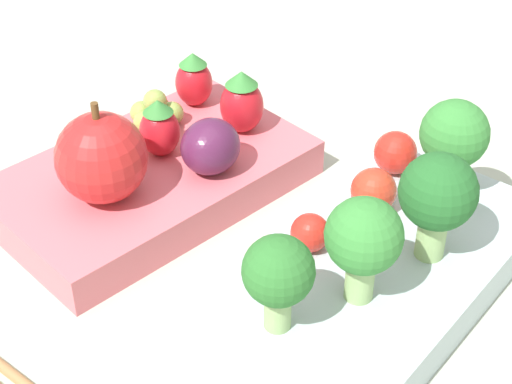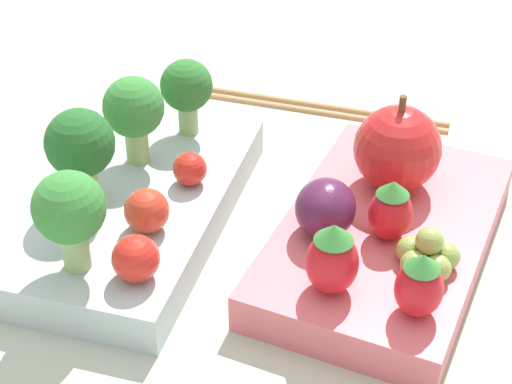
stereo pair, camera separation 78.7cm
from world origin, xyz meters
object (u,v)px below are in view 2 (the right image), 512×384
Objects in this scene: bento_box_fruit at (385,238)px; chopsticks_pair at (314,106)px; strawberry_0 at (332,259)px; cherry_tomato_2 at (190,169)px; broccoli_floret_0 at (80,147)px; broccoli_floret_3 at (69,211)px; broccoli_floret_2 at (187,88)px; grape_cluster at (428,254)px; plum at (325,208)px; apple at (397,149)px; broccoli_floret_1 at (134,110)px; cherry_tomato_0 at (147,211)px; bento_box_savoury at (133,207)px; strawberry_2 at (419,285)px; strawberry_1 at (392,206)px; cherry_tomato_1 at (136,258)px.

bento_box_fruit reaches higher than chopsticks_pair.
strawberry_0 is 0.21× the size of chopsticks_pair.
cherry_tomato_2 is 0.13m from strawberry_0.
strawberry_0 is at bearing -102.79° from broccoli_floret_0.
broccoli_floret_3 is at bearing 98.38° from strawberry_0.
broccoli_floret_2 is at bearing 66.63° from bento_box_fruit.
chopsticks_pair is (0.19, 0.10, -0.03)m from grape_cluster.
apple is at bearing -29.07° from plum.
chopsticks_pair is at bearing 32.83° from apple.
broccoli_floret_1 reaches higher than bento_box_fruit.
strawberry_0 is at bearing -165.62° from chopsticks_pair.
plum reaches higher than chopsticks_pair.
apple is (0.02, -0.16, -0.01)m from broccoli_floret_1.
cherry_tomato_0 is at bearing 164.66° from chopsticks_pair.
strawberry_0 reaches higher than chopsticks_pair.
broccoli_floret_2 reaches higher than cherry_tomato_0.
apple is (0.07, -0.18, -0.01)m from broccoli_floret_0.
broccoli_floret_0 is at bearing 165.99° from broccoli_floret_1.
chopsticks_pair is (0.22, 0.06, -0.04)m from strawberry_0.
bento_box_savoury is 0.09m from broccoli_floret_2.
strawberry_2 is (-0.08, -0.15, 0.01)m from cherry_tomato_2.
strawberry_1 is at bearing -154.19° from chopsticks_pair.
plum is (-0.01, 0.04, -0.00)m from strawberry_1.
strawberry_0 reaches higher than cherry_tomato_1.
cherry_tomato_1 reaches higher than chopsticks_pair.
broccoli_floret_0 is at bearing 44.50° from cherry_tomato_1.
broccoli_floret_1 is 0.98× the size of broccoli_floret_3.
grape_cluster is (-0.03, -0.02, -0.01)m from strawberry_1.
bento_box_savoury is at bearing 24.64° from cherry_tomato_1.
cherry_tomato_1 is (-0.11, -0.04, -0.02)m from broccoli_floret_1.
broccoli_floret_1 is (0.05, -0.01, -0.00)m from broccoli_floret_0.
broccoli_floret_1 is 0.17m from strawberry_1.
grape_cluster is (0.05, -0.15, -0.00)m from cherry_tomato_1.
bento_box_fruit is 3.31× the size of broccoli_floret_0.
strawberry_1 reaches higher than grape_cluster.
broccoli_floret_1 is at bearing 14.32° from bento_box_savoury.
strawberry_0 is at bearing -78.99° from cherry_tomato_1.
broccoli_floret_2 reaches higher than bento_box_savoury.
cherry_tomato_0 reaches higher than chopsticks_pair.
broccoli_floret_0 is at bearing 130.61° from bento_box_savoury.
strawberry_1 is 0.07m from strawberry_2.
bento_box_savoury is 0.15m from strawberry_0.
plum is 1.07× the size of grape_cluster.
broccoli_floret_0 is 0.15m from plum.
bento_box_fruit is at bearing -153.74° from chopsticks_pair.
broccoli_floret_1 is 0.05m from cherry_tomato_2.
broccoli_floret_1 is 2.26× the size of cherry_tomato_1.
bento_box_savoury is 5.78× the size of grape_cluster.
cherry_tomato_1 is 0.61× the size of strawberry_0.
broccoli_floret_0 reaches higher than bento_box_fruit.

